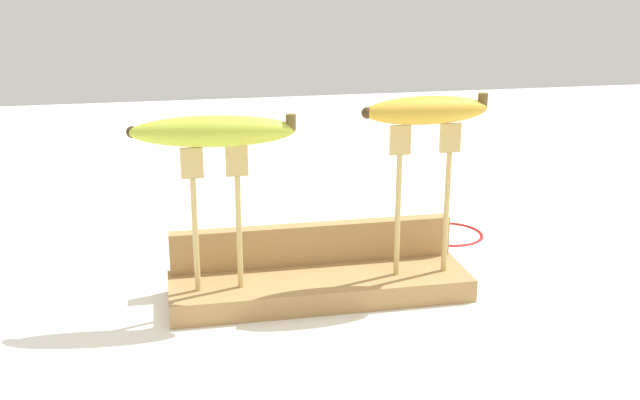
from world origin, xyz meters
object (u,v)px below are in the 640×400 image
(wire_coil, at_px, (448,233))
(banana_raised_left, at_px, (213,131))
(fork_stand_left, at_px, (216,205))
(banana_raised_right, at_px, (426,110))
(fork_stand_right, at_px, (423,186))

(wire_coil, bearing_deg, banana_raised_left, -151.28)
(fork_stand_left, bearing_deg, banana_raised_right, -0.00)
(fork_stand_left, xyz_separation_m, fork_stand_right, (0.25, 0.00, 0.01))
(fork_stand_left, height_order, wire_coil, fork_stand_left)
(banana_raised_left, bearing_deg, fork_stand_right, -0.00)
(fork_stand_left, xyz_separation_m, banana_raised_left, (-0.00, 0.00, 0.09))
(banana_raised_right, distance_m, wire_coil, 0.33)
(banana_raised_right, xyz_separation_m, wire_coil, (0.12, 0.20, -0.24))
(fork_stand_right, relative_size, banana_raised_right, 1.20)
(banana_raised_left, bearing_deg, banana_raised_right, -0.00)
(fork_stand_right, distance_m, banana_raised_right, 0.09)
(banana_raised_left, xyz_separation_m, wire_coil, (0.37, 0.20, -0.22))
(banana_raised_left, distance_m, wire_coil, 0.48)
(fork_stand_left, distance_m, wire_coil, 0.44)
(fork_stand_right, height_order, banana_raised_left, banana_raised_left)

